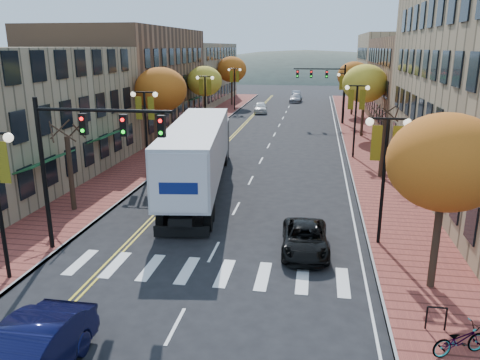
% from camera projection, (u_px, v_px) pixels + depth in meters
% --- Properties ---
extents(ground, '(200.00, 200.00, 0.00)m').
position_uv_depth(ground, '(191.00, 296.00, 17.60)').
color(ground, black).
rests_on(ground, ground).
extents(sidewalk_left, '(4.00, 85.00, 0.15)m').
position_uv_depth(sidewalk_left, '(189.00, 134.00, 49.82)').
color(sidewalk_left, brown).
rests_on(sidewalk_left, ground).
extents(sidewalk_right, '(4.00, 85.00, 0.15)m').
position_uv_depth(sidewalk_right, '(362.00, 139.00, 47.00)').
color(sidewalk_right, brown).
rests_on(sidewalk_right, ground).
extents(building_left_mid, '(12.00, 24.00, 11.00)m').
position_uv_depth(building_left_mid, '(127.00, 79.00, 52.89)').
color(building_left_mid, brown).
rests_on(building_left_mid, ground).
extents(building_left_far, '(12.00, 26.00, 9.50)m').
position_uv_depth(building_left_far, '(187.00, 74.00, 76.81)').
color(building_left_far, '#9E8966').
rests_on(building_left_far, ground).
extents(building_right_mid, '(15.00, 24.00, 10.00)m').
position_uv_depth(building_right_mid, '(444.00, 83.00, 53.17)').
color(building_right_mid, brown).
rests_on(building_right_mid, ground).
extents(building_right_far, '(15.00, 20.00, 11.00)m').
position_uv_depth(building_right_far, '(409.00, 70.00, 73.90)').
color(building_right_far, '#9E8966').
rests_on(building_right_far, ground).
extents(tree_left_a, '(0.28, 0.28, 4.20)m').
position_uv_depth(tree_left_a, '(71.00, 173.00, 25.98)').
color(tree_left_a, '#382619').
rests_on(tree_left_a, sidewalk_left).
extents(tree_left_b, '(4.48, 4.48, 7.21)m').
position_uv_depth(tree_left_b, '(161.00, 90.00, 40.27)').
color(tree_left_b, '#382619').
rests_on(tree_left_b, sidewalk_left).
extents(tree_left_c, '(4.16, 4.16, 6.69)m').
position_uv_depth(tree_left_c, '(205.00, 81.00, 55.56)').
color(tree_left_c, '#382619').
rests_on(tree_left_c, sidewalk_left).
extents(tree_left_d, '(4.61, 4.61, 7.42)m').
position_uv_depth(tree_left_d, '(232.00, 69.00, 72.48)').
color(tree_left_d, '#382619').
rests_on(tree_left_d, sidewalk_left).
extents(tree_right_a, '(4.16, 4.16, 6.69)m').
position_uv_depth(tree_right_a, '(446.00, 163.00, 16.70)').
color(tree_right_a, '#382619').
rests_on(tree_right_a, sidewalk_right).
extents(tree_right_b, '(0.28, 0.28, 4.20)m').
position_uv_depth(tree_right_b, '(382.00, 147.00, 32.65)').
color(tree_right_b, '#382619').
rests_on(tree_right_b, sidewalk_right).
extents(tree_right_c, '(4.48, 4.48, 7.21)m').
position_uv_depth(tree_right_c, '(365.00, 84.00, 46.94)').
color(tree_right_c, '#382619').
rests_on(tree_right_c, sidewalk_right).
extents(tree_right_d, '(4.35, 4.35, 7.00)m').
position_uv_depth(tree_right_d, '(354.00, 76.00, 62.16)').
color(tree_right_d, '#382619').
rests_on(tree_right_d, sidewalk_right).
extents(lamp_left_b, '(1.96, 0.36, 6.05)m').
position_uv_depth(lamp_left_b, '(145.00, 117.00, 32.77)').
color(lamp_left_b, black).
rests_on(lamp_left_b, ground).
extents(lamp_left_c, '(1.96, 0.36, 6.05)m').
position_uv_depth(lamp_left_c, '(205.00, 93.00, 49.84)').
color(lamp_left_c, black).
rests_on(lamp_left_c, ground).
extents(lamp_left_d, '(1.96, 0.36, 6.05)m').
position_uv_depth(lamp_left_d, '(235.00, 81.00, 66.91)').
color(lamp_left_d, black).
rests_on(lamp_left_d, ground).
extents(lamp_right_a, '(1.96, 0.36, 6.05)m').
position_uv_depth(lamp_right_a, '(385.00, 157.00, 20.94)').
color(lamp_right_a, black).
rests_on(lamp_right_a, ground).
extents(lamp_right_b, '(1.96, 0.36, 6.05)m').
position_uv_depth(lamp_right_b, '(356.00, 107.00, 38.01)').
color(lamp_right_b, black).
rests_on(lamp_right_b, ground).
extents(lamp_right_c, '(1.96, 0.36, 6.05)m').
position_uv_depth(lamp_right_c, '(345.00, 88.00, 55.08)').
color(lamp_right_c, black).
rests_on(lamp_right_c, ground).
extents(traffic_mast_near, '(6.10, 0.35, 7.00)m').
position_uv_depth(traffic_mast_near, '(82.00, 147.00, 19.94)').
color(traffic_mast_near, black).
rests_on(traffic_mast_near, ground).
extents(traffic_mast_far, '(6.10, 0.34, 7.00)m').
position_uv_depth(traffic_mast_far, '(328.00, 83.00, 55.22)').
color(traffic_mast_far, black).
rests_on(traffic_mast_far, ground).
extents(semi_truck, '(5.30, 18.38, 4.54)m').
position_uv_depth(semi_truck, '(200.00, 149.00, 30.21)').
color(semi_truck, black).
rests_on(semi_truck, ground).
extents(black_suv, '(2.30, 4.60, 1.25)m').
position_uv_depth(black_suv, '(305.00, 239.00, 21.24)').
color(black_suv, black).
rests_on(black_suv, ground).
extents(car_far_white, '(2.27, 4.63, 1.52)m').
position_uv_depth(car_far_white, '(260.00, 107.00, 65.93)').
color(car_far_white, white).
rests_on(car_far_white, ground).
extents(car_far_silver, '(2.15, 4.70, 1.33)m').
position_uv_depth(car_far_silver, '(296.00, 98.00, 78.57)').
color(car_far_silver, '#99989F').
rests_on(car_far_silver, ground).
extents(car_far_oncoming, '(1.54, 4.10, 1.34)m').
position_uv_depth(car_far_oncoming, '(296.00, 94.00, 85.29)').
color(car_far_oncoming, '#AAAAB2').
rests_on(car_far_oncoming, ground).
extents(bicycle, '(1.94, 1.34, 0.97)m').
position_uv_depth(bicycle, '(460.00, 340.00, 13.92)').
color(bicycle, gray).
rests_on(bicycle, sidewalk_right).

